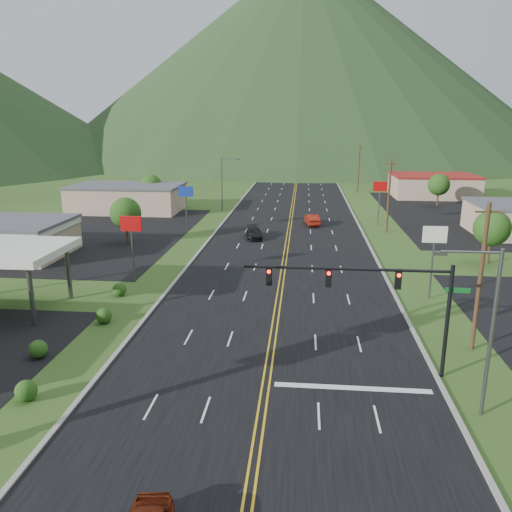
# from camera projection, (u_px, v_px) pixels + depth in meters

# --- Properties ---
(traffic_signal) EXTENTS (13.10, 0.43, 7.00)m
(traffic_signal) POSITION_uv_depth(u_px,v_px,m) (380.00, 291.00, 29.13)
(traffic_signal) COLOR black
(traffic_signal) RESTS_ON ground
(streetlight_east) EXTENTS (3.28, 0.25, 9.00)m
(streetlight_east) POSITION_uv_depth(u_px,v_px,m) (486.00, 323.00, 24.90)
(streetlight_east) COLOR #59595E
(streetlight_east) RESTS_ON ground
(streetlight_west) EXTENTS (3.28, 0.25, 9.00)m
(streetlight_west) POSITION_uv_depth(u_px,v_px,m) (224.00, 180.00, 84.65)
(streetlight_west) COLOR #59595E
(streetlight_west) RESTS_ON ground
(gas_canopy) EXTENTS (10.00, 8.00, 5.30)m
(gas_canopy) POSITION_uv_depth(u_px,v_px,m) (0.00, 252.00, 39.56)
(gas_canopy) COLOR white
(gas_canopy) RESTS_ON ground
(building_west_mid) EXTENTS (14.40, 10.40, 4.10)m
(building_west_mid) POSITION_uv_depth(u_px,v_px,m) (3.00, 236.00, 56.54)
(building_west_mid) COLOR tan
(building_west_mid) RESTS_ON ground
(building_west_far) EXTENTS (18.40, 11.40, 4.50)m
(building_west_far) POSITION_uv_depth(u_px,v_px,m) (128.00, 198.00, 85.00)
(building_west_far) COLOR tan
(building_west_far) RESTS_ON ground
(building_east_far) EXTENTS (16.40, 12.40, 4.50)m
(building_east_far) POSITION_uv_depth(u_px,v_px,m) (433.00, 186.00, 100.97)
(building_east_far) COLOR tan
(building_east_far) RESTS_ON ground
(pole_sign_west_a) EXTENTS (2.00, 0.18, 6.40)m
(pole_sign_west_a) POSITION_uv_depth(u_px,v_px,m) (131.00, 230.00, 46.47)
(pole_sign_west_a) COLOR #59595E
(pole_sign_west_a) RESTS_ON ground
(pole_sign_west_b) EXTENTS (2.00, 0.18, 6.40)m
(pole_sign_west_b) POSITION_uv_depth(u_px,v_px,m) (186.00, 196.00, 67.60)
(pole_sign_west_b) COLOR #59595E
(pole_sign_west_b) RESTS_ON ground
(pole_sign_east_a) EXTENTS (2.00, 0.18, 6.40)m
(pole_sign_east_a) POSITION_uv_depth(u_px,v_px,m) (434.00, 242.00, 42.06)
(pole_sign_east_a) COLOR #59595E
(pole_sign_east_a) RESTS_ON ground
(pole_sign_east_b) EXTENTS (2.00, 0.18, 6.40)m
(pole_sign_east_b) POSITION_uv_depth(u_px,v_px,m) (380.00, 191.00, 72.80)
(pole_sign_east_b) COLOR #59595E
(pole_sign_east_b) RESTS_ON ground
(tree_west_a) EXTENTS (3.84, 3.84, 5.82)m
(tree_west_a) POSITION_uv_depth(u_px,v_px,m) (126.00, 213.00, 61.73)
(tree_west_a) COLOR #382314
(tree_west_a) RESTS_ON ground
(tree_west_b) EXTENTS (3.84, 3.84, 5.82)m
(tree_west_b) POSITION_uv_depth(u_px,v_px,m) (151.00, 186.00, 88.13)
(tree_west_b) COLOR #382314
(tree_west_b) RESTS_ON ground
(tree_east_a) EXTENTS (3.84, 3.84, 5.82)m
(tree_east_a) POSITION_uv_depth(u_px,v_px,m) (492.00, 228.00, 53.06)
(tree_east_a) COLOR #382314
(tree_east_a) RESTS_ON ground
(tree_east_b) EXTENTS (3.84, 3.84, 5.82)m
(tree_east_b) POSITION_uv_depth(u_px,v_px,m) (439.00, 185.00, 89.20)
(tree_east_b) COLOR #382314
(tree_east_b) RESTS_ON ground
(utility_pole_a) EXTENTS (1.60, 0.28, 10.00)m
(utility_pole_a) POSITION_uv_depth(u_px,v_px,m) (480.00, 277.00, 32.38)
(utility_pole_a) COLOR #382314
(utility_pole_a) RESTS_ON ground
(utility_pole_b) EXTENTS (1.60, 0.28, 10.00)m
(utility_pole_b) POSITION_uv_depth(u_px,v_px,m) (389.00, 195.00, 67.93)
(utility_pole_b) COLOR #382314
(utility_pole_b) RESTS_ON ground
(utility_pole_c) EXTENTS (1.60, 0.28, 10.00)m
(utility_pole_c) POSITION_uv_depth(u_px,v_px,m) (359.00, 168.00, 106.36)
(utility_pole_c) COLOR #382314
(utility_pole_c) RESTS_ON ground
(utility_pole_d) EXTENTS (1.60, 0.28, 10.00)m
(utility_pole_d) POSITION_uv_depth(u_px,v_px,m) (345.00, 156.00, 144.79)
(utility_pole_d) COLOR #382314
(utility_pole_d) RESTS_ON ground
(mountain_n) EXTENTS (220.00, 220.00, 85.00)m
(mountain_n) POSITION_uv_depth(u_px,v_px,m) (303.00, 56.00, 217.92)
(mountain_n) COLOR #1C3819
(mountain_n) RESTS_ON ground
(car_dark_mid) EXTENTS (2.72, 5.02, 1.38)m
(car_dark_mid) POSITION_uv_depth(u_px,v_px,m) (254.00, 233.00, 65.37)
(car_dark_mid) COLOR black
(car_dark_mid) RESTS_ON ground
(car_red_far) EXTENTS (2.42, 5.04, 1.59)m
(car_red_far) POSITION_uv_depth(u_px,v_px,m) (312.00, 220.00, 73.71)
(car_red_far) COLOR maroon
(car_red_far) RESTS_ON ground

